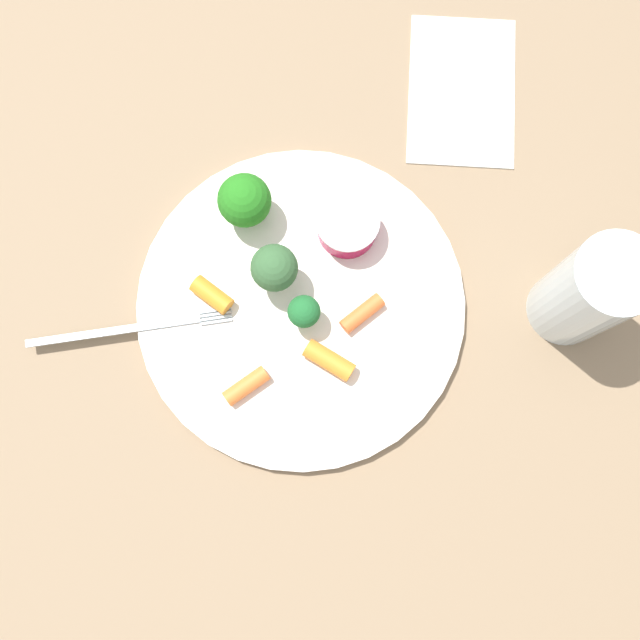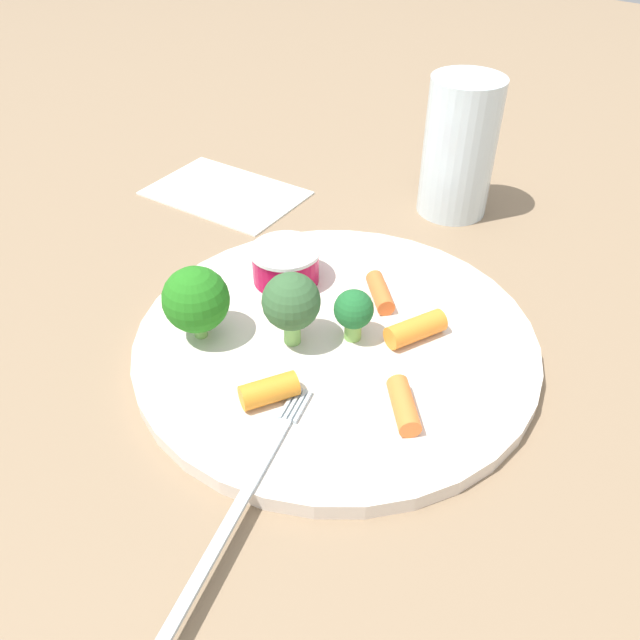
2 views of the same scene
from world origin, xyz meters
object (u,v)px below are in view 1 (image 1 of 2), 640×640
(broccoli_floret_0, at_px, (274,268))
(carrot_stick_3, at_px, (329,360))
(broccoli_floret_1, at_px, (244,200))
(sauce_cup, at_px, (347,226))
(carrot_stick_0, at_px, (246,386))
(carrot_stick_2, at_px, (362,315))
(drinking_glass, at_px, (589,293))
(napkin, at_px, (462,90))
(broccoli_floret_2, at_px, (304,312))
(fork, at_px, (133,328))
(carrot_stick_1, at_px, (212,295))
(plate, at_px, (301,306))

(broccoli_floret_0, xyz_separation_m, carrot_stick_3, (0.07, 0.06, -0.03))
(broccoli_floret_1, bearing_deg, sauce_cup, 89.44)
(carrot_stick_0, bearing_deg, carrot_stick_2, 131.92)
(broccoli_floret_0, distance_m, broccoli_floret_1, 0.07)
(broccoli_floret_1, height_order, drinking_glass, drinking_glass)
(carrot_stick_2, relative_size, napkin, 0.27)
(broccoli_floret_2, bearing_deg, drinking_glass, 102.68)
(sauce_cup, distance_m, drinking_glass, 0.21)
(fork, bearing_deg, carrot_stick_1, 122.52)
(broccoli_floret_0, bearing_deg, plate, 52.64)
(broccoli_floret_0, bearing_deg, fork, -59.92)
(carrot_stick_2, xyz_separation_m, napkin, (-0.24, 0.06, -0.02))
(carrot_stick_0, bearing_deg, carrot_stick_3, 117.23)
(fork, height_order, napkin, fork)
(carrot_stick_0, height_order, fork, carrot_stick_0)
(carrot_stick_3, height_order, napkin, carrot_stick_3)
(plate, relative_size, napkin, 1.90)
(broccoli_floret_2, relative_size, drinking_glass, 0.31)
(carrot_stick_0, relative_size, drinking_glass, 0.32)
(plate, distance_m, broccoli_floret_2, 0.03)
(napkin, bearing_deg, broccoli_floret_0, -32.71)
(broccoli_floret_1, bearing_deg, plate, 39.83)
(carrot_stick_2, xyz_separation_m, fork, (0.05, -0.19, -0.01))
(drinking_glass, bearing_deg, carrot_stick_2, -76.83)
(broccoli_floret_0, xyz_separation_m, carrot_stick_0, (0.10, -0.01, -0.03))
(carrot_stick_0, bearing_deg, sauce_cup, 158.32)
(fork, distance_m, drinking_glass, 0.39)
(carrot_stick_1, xyz_separation_m, carrot_stick_3, (0.04, 0.11, 0.00))
(napkin, bearing_deg, sauce_cup, -27.66)
(plate, height_order, carrot_stick_3, carrot_stick_3)
(carrot_stick_3, xyz_separation_m, fork, (0.00, -0.17, -0.01))
(carrot_stick_0, xyz_separation_m, carrot_stick_1, (-0.07, -0.04, 0.00))
(sauce_cup, xyz_separation_m, napkin, (-0.16, 0.08, -0.02))
(sauce_cup, relative_size, carrot_stick_1, 1.50)
(broccoli_floret_0, height_order, carrot_stick_0, broccoli_floret_0)
(broccoli_floret_2, relative_size, napkin, 0.26)
(broccoli_floret_0, bearing_deg, carrot_stick_2, 75.26)
(broccoli_floret_0, height_order, carrot_stick_2, broccoli_floret_0)
(plate, xyz_separation_m, fork, (0.05, -0.14, 0.01))
(broccoli_floret_1, distance_m, broccoli_floret_2, 0.11)
(carrot_stick_3, distance_m, napkin, 0.29)
(fork, bearing_deg, plate, 108.61)
(plate, bearing_deg, carrot_stick_1, -84.69)
(plate, xyz_separation_m, carrot_stick_0, (0.08, -0.03, 0.01))
(broccoli_floret_2, bearing_deg, plate, -154.15)
(carrot_stick_1, xyz_separation_m, fork, (0.04, -0.06, -0.01))
(napkin, bearing_deg, fork, -41.97)
(broccoli_floret_0, height_order, fork, broccoli_floret_0)
(broccoli_floret_1, distance_m, carrot_stick_1, 0.09)
(plate, xyz_separation_m, drinking_glass, (-0.04, 0.23, 0.06))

